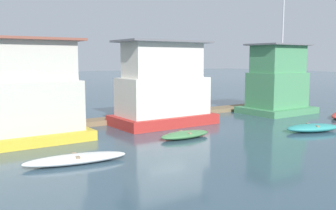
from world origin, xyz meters
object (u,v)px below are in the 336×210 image
(houseboat_red, at_px, (163,88))
(dinghy_green, at_px, (185,135))
(houseboat_green, at_px, (277,82))
(mooring_post_near_left, at_px, (165,105))
(dinghy_teal, at_px, (312,128))
(dinghy_white, at_px, (76,159))
(houseboat_yellow, at_px, (29,96))

(houseboat_red, height_order, dinghy_green, houseboat_red)
(houseboat_green, distance_m, mooring_post_near_left, 9.09)
(houseboat_green, distance_m, dinghy_teal, 7.67)
(dinghy_white, bearing_deg, houseboat_red, 35.39)
(dinghy_white, bearing_deg, mooring_post_near_left, 37.93)
(houseboat_yellow, xyz_separation_m, dinghy_teal, (13.65, -6.39, -2.03))
(houseboat_yellow, xyz_separation_m, dinghy_green, (6.74, -3.72, -2.07))
(houseboat_red, distance_m, dinghy_green, 4.79)
(dinghy_green, bearing_deg, mooring_post_near_left, 66.00)
(houseboat_green, bearing_deg, houseboat_yellow, 178.84)
(dinghy_white, distance_m, dinghy_teal, 13.31)
(mooring_post_near_left, bearing_deg, dinghy_green, -114.00)
(dinghy_green, xyz_separation_m, dinghy_teal, (6.91, -2.67, 0.04))
(houseboat_red, xyz_separation_m, houseboat_green, (9.80, -0.74, 0.06))
(dinghy_white, bearing_deg, dinghy_green, 12.26)
(houseboat_red, distance_m, houseboat_green, 9.83)
(dinghy_teal, bearing_deg, houseboat_green, 54.73)
(dinghy_teal, bearing_deg, dinghy_white, 174.44)
(dinghy_teal, relative_size, mooring_post_near_left, 1.77)
(houseboat_red, distance_m, dinghy_white, 9.67)
(dinghy_green, bearing_deg, houseboat_red, 71.48)
(dinghy_white, distance_m, mooring_post_near_left, 11.13)
(houseboat_yellow, relative_size, dinghy_white, 1.37)
(dinghy_white, bearing_deg, houseboat_yellow, 94.51)
(houseboat_yellow, bearing_deg, houseboat_green, -1.16)
(houseboat_green, height_order, dinghy_white, houseboat_green)
(houseboat_yellow, bearing_deg, dinghy_green, -28.94)
(houseboat_yellow, distance_m, dinghy_green, 7.97)
(houseboat_red, xyz_separation_m, mooring_post_near_left, (1.05, 1.35, -1.27))
(dinghy_teal, bearing_deg, houseboat_yellow, 154.91)
(dinghy_white, height_order, dinghy_teal, dinghy_teal)
(houseboat_yellow, distance_m, houseboat_green, 17.91)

